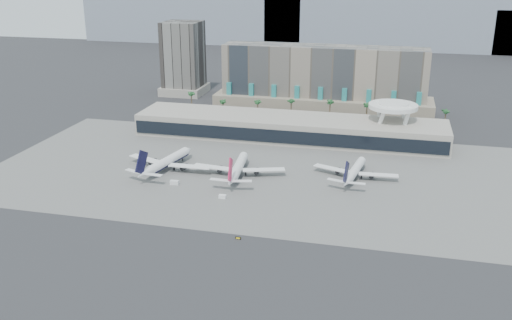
% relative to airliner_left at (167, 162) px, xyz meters
% --- Properties ---
extents(ground, '(900.00, 900.00, 0.00)m').
position_rel_airliner_left_xyz_m(ground, '(46.98, -46.77, -4.01)').
color(ground, '#232326').
rests_on(ground, ground).
extents(apron_pad, '(260.00, 130.00, 0.06)m').
position_rel_airliner_left_xyz_m(apron_pad, '(46.98, 8.23, -3.98)').
color(apron_pad, '#5B5B59').
rests_on(apron_pad, ground).
extents(mountain_ridge, '(680.00, 60.00, 70.00)m').
position_rel_airliner_left_xyz_m(mountain_ridge, '(74.86, 423.23, 25.88)').
color(mountain_ridge, gray).
rests_on(mountain_ridge, ground).
extents(hotel, '(140.00, 30.00, 42.00)m').
position_rel_airliner_left_xyz_m(hotel, '(56.98, 127.64, 12.80)').
color(hotel, gray).
rests_on(hotel, ground).
extents(office_tower, '(30.00, 30.00, 52.00)m').
position_rel_airliner_left_xyz_m(office_tower, '(-48.02, 153.23, 18.93)').
color(office_tower, black).
rests_on(office_tower, ground).
extents(terminal, '(170.00, 32.50, 14.50)m').
position_rel_airliner_left_xyz_m(terminal, '(46.98, 63.07, 2.51)').
color(terminal, '#A89E94').
rests_on(terminal, ground).
extents(saucer_structure, '(26.00, 26.00, 21.89)m').
position_rel_airliner_left_xyz_m(saucer_structure, '(101.98, 69.23, 14.45)').
color(saucer_structure, white).
rests_on(saucer_structure, ground).
extents(palm_row, '(157.80, 2.80, 13.10)m').
position_rel_airliner_left_xyz_m(palm_row, '(53.98, 98.23, 6.49)').
color(palm_row, brown).
rests_on(palm_row, ground).
extents(airliner_left, '(43.84, 45.55, 15.88)m').
position_rel_airliner_left_xyz_m(airliner_left, '(0.00, 0.00, 0.00)').
color(airliner_left, white).
rests_on(airliner_left, ground).
extents(airliner_centre, '(43.24, 44.68, 15.43)m').
position_rel_airliner_left_xyz_m(airliner_centre, '(34.77, 0.56, -0.11)').
color(airliner_centre, white).
rests_on(airliner_centre, ground).
extents(airliner_right, '(39.03, 40.45, 14.02)m').
position_rel_airliner_left_xyz_m(airliner_right, '(87.08, 10.07, -0.47)').
color(airliner_right, white).
rests_on(airliner_right, ground).
extents(service_vehicle_a, '(3.94, 2.10, 1.87)m').
position_rel_airliner_left_xyz_m(service_vehicle_a, '(10.33, -16.69, -3.07)').
color(service_vehicle_a, silver).
rests_on(service_vehicle_a, ground).
extents(service_vehicle_b, '(3.01, 1.75, 1.54)m').
position_rel_airliner_left_xyz_m(service_vehicle_b, '(35.39, -26.26, -3.24)').
color(service_vehicle_b, white).
rests_on(service_vehicle_b, ground).
extents(taxiway_sign, '(2.08, 0.39, 0.94)m').
position_rel_airliner_left_xyz_m(taxiway_sign, '(51.46, -60.11, -3.54)').
color(taxiway_sign, black).
rests_on(taxiway_sign, ground).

